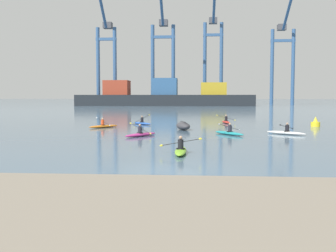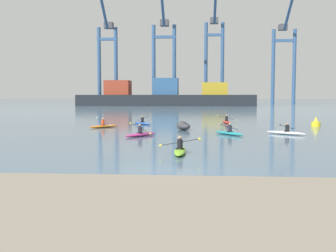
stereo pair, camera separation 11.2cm
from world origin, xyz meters
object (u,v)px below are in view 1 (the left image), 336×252
(kayak_magenta, at_px, (141,134))
(kayak_lime, at_px, (181,150))
(channel_buoy, at_px, (315,123))
(kayak_teal, at_px, (229,133))
(gantry_crane_east, at_px, (283,54))
(kayak_red, at_px, (226,122))
(gantry_crane_west_mid, at_px, (163,50))
(capsized_dinghy, at_px, (183,126))
(kayak_blue, at_px, (142,123))
(kayak_white, at_px, (286,132))
(gantry_crane_west, at_px, (106,52))
(gantry_crane_east_mid, at_px, (213,49))
(kayak_orange, at_px, (103,126))
(container_barge, at_px, (164,97))

(kayak_magenta, bearing_deg, kayak_lime, -69.29)
(channel_buoy, height_order, kayak_teal, channel_buoy)
(gantry_crane_east, distance_m, kayak_red, 100.14)
(gantry_crane_east, relative_size, kayak_teal, 10.86)
(gantry_crane_west_mid, bearing_deg, kayak_teal, -82.17)
(capsized_dinghy, relative_size, kayak_blue, 0.95)
(capsized_dinghy, height_order, kayak_white, kayak_white)
(gantry_crane_west_mid, xyz_separation_m, kayak_magenta, (7.18, -103.25, -17.75))
(kayak_teal, bearing_deg, kayak_white, 8.06)
(kayak_white, bearing_deg, gantry_crane_west, 110.34)
(gantry_crane_east, distance_m, kayak_lime, 124.91)
(gantry_crane_west, bearing_deg, kayak_red, -69.01)
(gantry_crane_east_mid, height_order, gantry_crane_east, gantry_crane_east_mid)
(kayak_blue, bearing_deg, kayak_orange, -123.63)
(kayak_teal, relative_size, kayak_blue, 1.06)
(channel_buoy, bearing_deg, gantry_crane_east, 80.55)
(container_barge, relative_size, kayak_red, 15.79)
(kayak_red, bearing_deg, capsized_dinghy, -115.16)
(gantry_crane_east_mid, height_order, kayak_red, gantry_crane_east_mid)
(container_barge, height_order, kayak_orange, container_barge)
(gantry_crane_west_mid, distance_m, capsized_dinghy, 99.12)
(kayak_magenta, bearing_deg, gantry_crane_west_mid, 93.98)
(kayak_red, bearing_deg, kayak_orange, -148.35)
(gantry_crane_east_mid, height_order, kayak_teal, gantry_crane_east_mid)
(container_barge, bearing_deg, kayak_teal, -82.17)
(kayak_red, bearing_deg, kayak_lime, -99.28)
(channel_buoy, distance_m, kayak_teal, 13.32)
(channel_buoy, distance_m, kayak_red, 9.72)
(gantry_crane_east_mid, distance_m, kayak_blue, 100.30)
(kayak_teal, bearing_deg, gantry_crane_east_mid, 88.66)
(kayak_orange, xyz_separation_m, kayak_blue, (3.08, 4.63, 0.00))
(channel_buoy, relative_size, kayak_white, 0.33)
(kayak_white, bearing_deg, kayak_orange, 160.08)
(gantry_crane_west, bearing_deg, kayak_teal, -72.10)
(kayak_lime, relative_size, kayak_orange, 1.13)
(container_barge, distance_m, kayak_teal, 95.30)
(kayak_lime, bearing_deg, kayak_teal, 72.67)
(kayak_lime, distance_m, kayak_blue, 22.49)
(container_barge, xyz_separation_m, kayak_teal, (12.99, -94.38, -2.61))
(gantry_crane_west_mid, distance_m, kayak_white, 104.08)
(channel_buoy, height_order, kayak_red, channel_buoy)
(gantry_crane_west, distance_m, kayak_red, 93.70)
(kayak_teal, distance_m, kayak_blue, 13.99)
(kayak_white, distance_m, kayak_teal, 4.59)
(container_barge, height_order, kayak_lime, container_barge)
(kayak_teal, bearing_deg, kayak_orange, 150.73)
(gantry_crane_west_mid, height_order, kayak_blue, gantry_crane_west_mid)
(gantry_crane_east, bearing_deg, channel_buoy, -99.45)
(gantry_crane_west_mid, distance_m, kayak_teal, 103.99)
(container_barge, xyz_separation_m, kayak_orange, (1.42, -87.89, -2.61))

